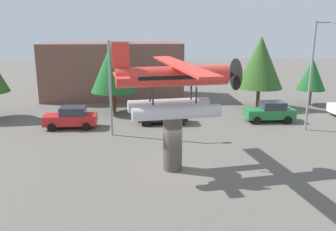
% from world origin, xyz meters
% --- Properties ---
extents(ground_plane, '(140.00, 140.00, 0.00)m').
position_xyz_m(ground_plane, '(0.00, 0.00, 0.00)').
color(ground_plane, '#605B54').
extents(display_pedestal, '(1.10, 1.10, 3.27)m').
position_xyz_m(display_pedestal, '(0.00, 0.00, 1.64)').
color(display_pedestal, '#4C4742').
rests_on(display_pedestal, ground).
extents(floatplane_monument, '(7.06, 10.46, 4.00)m').
position_xyz_m(floatplane_monument, '(0.13, 0.02, 4.95)').
color(floatplane_monument, silver).
rests_on(floatplane_monument, display_pedestal).
extents(car_near_red, '(4.20, 2.02, 1.76)m').
position_xyz_m(car_near_red, '(-7.39, 9.19, 0.88)').
color(car_near_red, red).
rests_on(car_near_red, ground).
extents(car_mid_black, '(4.20, 2.02, 1.76)m').
position_xyz_m(car_mid_black, '(0.20, 9.92, 0.88)').
color(car_mid_black, black).
rests_on(car_mid_black, ground).
extents(car_far_green, '(4.20, 2.02, 1.76)m').
position_xyz_m(car_far_green, '(9.55, 9.75, 0.88)').
color(car_far_green, '#237A38').
rests_on(car_far_green, ground).
extents(streetlight_primary, '(1.84, 0.28, 7.10)m').
position_xyz_m(streetlight_primary, '(-3.73, 6.92, 4.17)').
color(streetlight_primary, gray).
rests_on(streetlight_primary, ground).
extents(streetlight_secondary, '(1.84, 0.28, 8.48)m').
position_xyz_m(streetlight_secondary, '(11.64, 6.98, 4.88)').
color(streetlight_secondary, gray).
rests_on(streetlight_secondary, ground).
extents(storefront_building, '(15.64, 6.71, 6.29)m').
position_xyz_m(storefront_building, '(-4.66, 22.00, 3.15)').
color(storefront_building, brown).
rests_on(storefront_building, ground).
extents(tree_east, '(4.24, 4.24, 6.79)m').
position_xyz_m(tree_east, '(-4.20, 14.15, 4.42)').
color(tree_east, brown).
rests_on(tree_east, ground).
extents(tree_center_back, '(4.60, 4.60, 7.21)m').
position_xyz_m(tree_center_back, '(10.26, 14.98, 4.64)').
color(tree_center_back, brown).
rests_on(tree_center_back, ground).
extents(tree_far_east, '(2.92, 2.92, 4.88)m').
position_xyz_m(tree_far_east, '(16.15, 15.77, 3.24)').
color(tree_far_east, brown).
rests_on(tree_far_east, ground).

